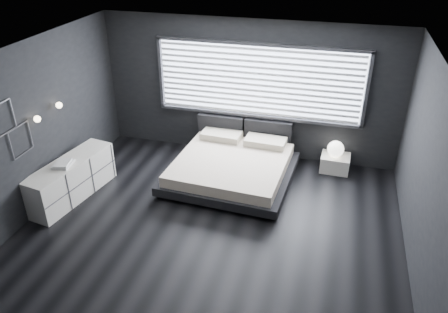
# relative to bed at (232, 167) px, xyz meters

# --- Properties ---
(room) EXTENTS (6.04, 6.00, 2.80)m
(room) POSITION_rel_bed_xyz_m (0.05, -1.59, 1.13)
(room) COLOR black
(room) RESTS_ON ground
(window) EXTENTS (4.14, 0.09, 1.52)m
(window) POSITION_rel_bed_xyz_m (0.25, 1.10, 1.34)
(window) COLOR white
(window) RESTS_ON ground
(headboard) EXTENTS (1.96, 0.16, 0.52)m
(headboard) POSITION_rel_bed_xyz_m (-0.00, 1.05, 0.30)
(headboard) COLOR black
(headboard) RESTS_ON ground
(sconce_near) EXTENTS (0.18, 0.11, 0.11)m
(sconce_near) POSITION_rel_bed_xyz_m (-2.83, -1.54, 1.33)
(sconce_near) COLOR silver
(sconce_near) RESTS_ON ground
(sconce_far) EXTENTS (0.18, 0.11, 0.11)m
(sconce_far) POSITION_rel_bed_xyz_m (-2.83, -0.94, 1.33)
(sconce_far) COLOR silver
(sconce_far) RESTS_ON ground
(wall_art_upper) EXTENTS (0.01, 0.48, 0.48)m
(wall_art_upper) POSITION_rel_bed_xyz_m (-2.93, -2.14, 1.58)
(wall_art_upper) COLOR #47474C
(wall_art_upper) RESTS_ON ground
(wall_art_lower) EXTENTS (0.01, 0.48, 0.48)m
(wall_art_lower) POSITION_rel_bed_xyz_m (-2.93, -1.89, 1.11)
(wall_art_lower) COLOR #47474C
(wall_art_lower) RESTS_ON ground
(bed) EXTENTS (2.38, 2.28, 0.58)m
(bed) POSITION_rel_bed_xyz_m (0.00, 0.00, 0.00)
(bed) COLOR black
(bed) RESTS_ON ground
(nightstand) EXTENTS (0.57, 0.48, 0.32)m
(nightstand) POSITION_rel_bed_xyz_m (1.89, 0.87, -0.11)
(nightstand) COLOR white
(nightstand) RESTS_ON ground
(orb_lamp) EXTENTS (0.32, 0.32, 0.32)m
(orb_lamp) POSITION_rel_bed_xyz_m (1.87, 0.84, 0.21)
(orb_lamp) COLOR white
(orb_lamp) RESTS_ON nightstand
(dresser) EXTENTS (0.80, 1.84, 0.71)m
(dresser) POSITION_rel_bed_xyz_m (-2.60, -1.30, 0.09)
(dresser) COLOR white
(dresser) RESTS_ON ground
(book_stack) EXTENTS (0.32, 0.40, 0.07)m
(book_stack) POSITION_rel_bed_xyz_m (-2.61, -1.44, 0.48)
(book_stack) COLOR silver
(book_stack) RESTS_ON dresser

